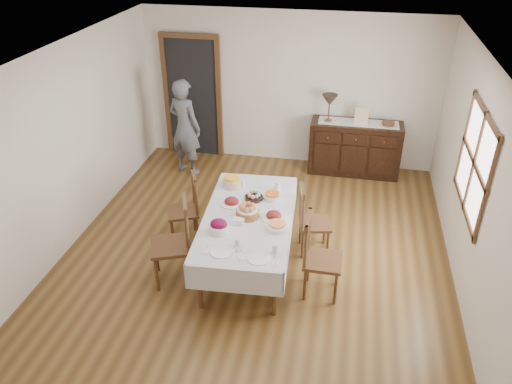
% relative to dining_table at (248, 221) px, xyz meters
% --- Properties ---
extents(ground, '(6.00, 6.00, 0.00)m').
position_rel_dining_table_xyz_m(ground, '(0.06, 0.10, -0.64)').
color(ground, brown).
extents(room_shell, '(5.02, 6.02, 2.65)m').
position_rel_dining_table_xyz_m(room_shell, '(-0.08, 0.52, 1.00)').
color(room_shell, silver).
rests_on(room_shell, ground).
extents(dining_table, '(1.20, 2.17, 0.72)m').
position_rel_dining_table_xyz_m(dining_table, '(0.00, 0.00, 0.00)').
color(dining_table, silver).
rests_on(dining_table, ground).
extents(chair_left_near, '(0.60, 0.60, 1.12)m').
position_rel_dining_table_xyz_m(chair_left_near, '(-0.79, -0.47, -0.07)').
color(chair_left_near, '#50321B').
rests_on(chair_left_near, ground).
extents(chair_left_far, '(0.54, 0.54, 0.97)m').
position_rel_dining_table_xyz_m(chair_left_far, '(-0.93, 0.38, -0.14)').
color(chair_left_far, '#50321B').
rests_on(chair_left_far, ground).
extents(chair_right_near, '(0.44, 0.44, 1.04)m').
position_rel_dining_table_xyz_m(chair_right_near, '(0.91, -0.38, -0.11)').
color(chair_right_near, '#50321B').
rests_on(chair_right_near, ground).
extents(chair_right_far, '(0.47, 0.47, 0.97)m').
position_rel_dining_table_xyz_m(chair_right_far, '(0.75, 0.41, -0.15)').
color(chair_right_far, '#50321B').
rests_on(chair_right_far, ground).
extents(sideboard, '(1.51, 0.55, 0.90)m').
position_rel_dining_table_xyz_m(sideboard, '(1.24, 2.81, -0.18)').
color(sideboard, black).
rests_on(sideboard, ground).
extents(person, '(0.64, 0.53, 1.75)m').
position_rel_dining_table_xyz_m(person, '(-1.55, 2.28, 0.24)').
color(person, '#595C65').
rests_on(person, ground).
extents(bread_basket, '(0.28, 0.28, 0.17)m').
position_rel_dining_table_xyz_m(bread_basket, '(-0.00, -0.03, 0.17)').
color(bread_basket, brown).
rests_on(bread_basket, dining_table).
extents(egg_basket, '(0.23, 0.23, 0.10)m').
position_rel_dining_table_xyz_m(egg_basket, '(-0.01, 0.39, 0.13)').
color(egg_basket, black).
rests_on(egg_basket, dining_table).
extents(ham_platter_a, '(0.29, 0.29, 0.11)m').
position_rel_dining_table_xyz_m(ham_platter_a, '(-0.26, 0.22, 0.12)').
color(ham_platter_a, white).
rests_on(ham_platter_a, dining_table).
extents(ham_platter_b, '(0.31, 0.31, 0.11)m').
position_rel_dining_table_xyz_m(ham_platter_b, '(0.32, 0.00, 0.12)').
color(ham_platter_b, white).
rests_on(ham_platter_b, dining_table).
extents(beet_bowl, '(0.23, 0.23, 0.16)m').
position_rel_dining_table_xyz_m(beet_bowl, '(-0.26, -0.41, 0.16)').
color(beet_bowl, white).
rests_on(beet_bowl, dining_table).
extents(carrot_bowl, '(0.22, 0.22, 0.09)m').
position_rel_dining_table_xyz_m(carrot_bowl, '(0.22, 0.45, 0.13)').
color(carrot_bowl, white).
rests_on(carrot_bowl, dining_table).
extents(pineapple_bowl, '(0.25, 0.25, 0.15)m').
position_rel_dining_table_xyz_m(pineapple_bowl, '(-0.36, 0.66, 0.16)').
color(pineapple_bowl, '#CFB08E').
rests_on(pineapple_bowl, dining_table).
extents(casserole_dish, '(0.27, 0.27, 0.08)m').
position_rel_dining_table_xyz_m(casserole_dish, '(0.40, -0.21, 0.12)').
color(casserole_dish, white).
rests_on(casserole_dish, dining_table).
extents(butter_dish, '(0.15, 0.10, 0.07)m').
position_rel_dining_table_xyz_m(butter_dish, '(-0.08, -0.20, 0.12)').
color(butter_dish, white).
rests_on(butter_dish, dining_table).
extents(setting_left, '(0.43, 0.31, 0.10)m').
position_rel_dining_table_xyz_m(setting_left, '(-0.09, -0.73, 0.11)').
color(setting_left, white).
rests_on(setting_left, dining_table).
extents(setting_right, '(0.43, 0.31, 0.10)m').
position_rel_dining_table_xyz_m(setting_right, '(0.34, -0.77, 0.11)').
color(setting_right, white).
rests_on(setting_right, dining_table).
extents(glass_far_a, '(0.06, 0.06, 0.09)m').
position_rel_dining_table_xyz_m(glass_far_a, '(-0.22, 0.70, 0.13)').
color(glass_far_a, white).
rests_on(glass_far_a, dining_table).
extents(glass_far_b, '(0.07, 0.07, 0.11)m').
position_rel_dining_table_xyz_m(glass_far_b, '(0.25, 0.70, 0.14)').
color(glass_far_b, white).
rests_on(glass_far_b, dining_table).
extents(runner, '(1.30, 0.35, 0.01)m').
position_rel_dining_table_xyz_m(runner, '(1.26, 2.82, 0.27)').
color(runner, white).
rests_on(runner, sideboard).
extents(table_lamp, '(0.26, 0.26, 0.46)m').
position_rel_dining_table_xyz_m(table_lamp, '(0.76, 2.79, 0.62)').
color(table_lamp, brown).
rests_on(table_lamp, sideboard).
extents(picture_frame, '(0.22, 0.08, 0.28)m').
position_rel_dining_table_xyz_m(picture_frame, '(1.29, 2.75, 0.41)').
color(picture_frame, beige).
rests_on(picture_frame, sideboard).
extents(deco_bowl, '(0.20, 0.20, 0.06)m').
position_rel_dining_table_xyz_m(deco_bowl, '(1.73, 2.80, 0.30)').
color(deco_bowl, '#50321B').
rests_on(deco_bowl, sideboard).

